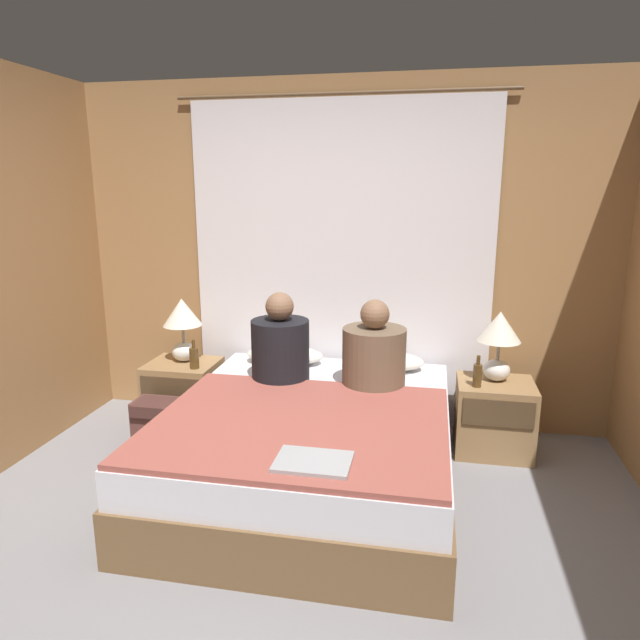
{
  "coord_description": "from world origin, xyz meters",
  "views": [
    {
      "loc": [
        0.66,
        -2.08,
        1.77
      ],
      "look_at": [
        0.0,
        1.25,
        0.96
      ],
      "focal_mm": 32.0,
      "sensor_mm": 36.0,
      "label": 1
    }
  ],
  "objects_px": {
    "bed": "(311,447)",
    "lamp_right": "(499,336)",
    "beer_bottle_on_left_stand": "(194,357)",
    "backpack_on_floor": "(161,422)",
    "nightstand_left": "(184,394)",
    "laptop_on_bed": "(313,462)",
    "nightstand_right": "(494,417)",
    "lamp_left": "(183,321)",
    "person_right_in_bed": "(374,354)",
    "person_left_in_bed": "(280,347)",
    "pillow_left": "(285,355)",
    "pillow_right": "(383,361)",
    "beer_bottle_on_right_stand": "(477,375)"
  },
  "relations": [
    {
      "from": "bed",
      "to": "lamp_right",
      "type": "relative_size",
      "value": 4.11
    },
    {
      "from": "beer_bottle_on_left_stand",
      "to": "backpack_on_floor",
      "type": "distance_m",
      "value": 0.5
    },
    {
      "from": "nightstand_left",
      "to": "laptop_on_bed",
      "type": "xyz_separation_m",
      "value": [
        1.28,
        -1.42,
        0.3
      ]
    },
    {
      "from": "nightstand_right",
      "to": "lamp_left",
      "type": "xyz_separation_m",
      "value": [
        -2.23,
        0.05,
        0.55
      ]
    },
    {
      "from": "nightstand_left",
      "to": "backpack_on_floor",
      "type": "height_order",
      "value": "nightstand_left"
    },
    {
      "from": "nightstand_left",
      "to": "person_right_in_bed",
      "type": "bearing_deg",
      "value": -10.96
    },
    {
      "from": "lamp_left",
      "to": "lamp_right",
      "type": "bearing_deg",
      "value": 0.0
    },
    {
      "from": "lamp_right",
      "to": "laptop_on_bed",
      "type": "relative_size",
      "value": 1.37
    },
    {
      "from": "bed",
      "to": "person_left_in_bed",
      "type": "bearing_deg",
      "value": 125.25
    },
    {
      "from": "lamp_right",
      "to": "pillow_left",
      "type": "xyz_separation_m",
      "value": [
        -1.47,
        0.04,
        -0.23
      ]
    },
    {
      "from": "person_right_in_bed",
      "to": "laptop_on_bed",
      "type": "height_order",
      "value": "person_right_in_bed"
    },
    {
      "from": "backpack_on_floor",
      "to": "person_left_in_bed",
      "type": "bearing_deg",
      "value": 9.12
    },
    {
      "from": "pillow_right",
      "to": "nightstand_right",
      "type": "bearing_deg",
      "value": -6.97
    },
    {
      "from": "laptop_on_bed",
      "to": "backpack_on_floor",
      "type": "relative_size",
      "value": 0.98
    },
    {
      "from": "backpack_on_floor",
      "to": "beer_bottle_on_right_stand",
      "type": "bearing_deg",
      "value": 8.41
    },
    {
      "from": "nightstand_right",
      "to": "pillow_left",
      "type": "relative_size",
      "value": 0.89
    },
    {
      "from": "nightstand_left",
      "to": "backpack_on_floor",
      "type": "distance_m",
      "value": 0.41
    },
    {
      "from": "nightstand_right",
      "to": "lamp_right",
      "type": "bearing_deg",
      "value": 90.0
    },
    {
      "from": "lamp_left",
      "to": "beer_bottle_on_right_stand",
      "type": "distance_m",
      "value": 2.11
    },
    {
      "from": "nightstand_right",
      "to": "pillow_left",
      "type": "bearing_deg",
      "value": 176.4
    },
    {
      "from": "person_right_in_bed",
      "to": "bed",
      "type": "bearing_deg",
      "value": -128.72
    },
    {
      "from": "nightstand_left",
      "to": "backpack_on_floor",
      "type": "bearing_deg",
      "value": -88.01
    },
    {
      "from": "lamp_right",
      "to": "pillow_left",
      "type": "distance_m",
      "value": 1.49
    },
    {
      "from": "nightstand_left",
      "to": "pillow_right",
      "type": "relative_size",
      "value": 0.89
    },
    {
      "from": "lamp_right",
      "to": "beer_bottle_on_right_stand",
      "type": "bearing_deg",
      "value": -131.31
    },
    {
      "from": "pillow_left",
      "to": "backpack_on_floor",
      "type": "xyz_separation_m",
      "value": [
        -0.74,
        -0.5,
        -0.37
      ]
    },
    {
      "from": "beer_bottle_on_right_stand",
      "to": "backpack_on_floor",
      "type": "relative_size",
      "value": 0.6
    },
    {
      "from": "lamp_right",
      "to": "person_left_in_bed",
      "type": "distance_m",
      "value": 1.44
    },
    {
      "from": "pillow_left",
      "to": "beer_bottle_on_right_stand",
      "type": "distance_m",
      "value": 1.35
    },
    {
      "from": "backpack_on_floor",
      "to": "pillow_right",
      "type": "bearing_deg",
      "value": 19.0
    },
    {
      "from": "pillow_right",
      "to": "person_left_in_bed",
      "type": "bearing_deg",
      "value": -150.03
    },
    {
      "from": "bed",
      "to": "nightstand_right",
      "type": "bearing_deg",
      "value": 31.55
    },
    {
      "from": "nightstand_right",
      "to": "beer_bottle_on_left_stand",
      "type": "bearing_deg",
      "value": -177.2
    },
    {
      "from": "lamp_left",
      "to": "backpack_on_floor",
      "type": "xyz_separation_m",
      "value": [
        0.01,
        -0.46,
        -0.6
      ]
    },
    {
      "from": "person_left_in_bed",
      "to": "backpack_on_floor",
      "type": "height_order",
      "value": "person_left_in_bed"
    },
    {
      "from": "person_right_in_bed",
      "to": "beer_bottle_on_left_stand",
      "type": "bearing_deg",
      "value": 172.22
    },
    {
      "from": "lamp_left",
      "to": "laptop_on_bed",
      "type": "xyz_separation_m",
      "value": [
        1.28,
        -1.47,
        -0.25
      ]
    },
    {
      "from": "beer_bottle_on_right_stand",
      "to": "pillow_right",
      "type": "bearing_deg",
      "value": 162.67
    },
    {
      "from": "beer_bottle_on_left_stand",
      "to": "beer_bottle_on_right_stand",
      "type": "distance_m",
      "value": 1.95
    },
    {
      "from": "nightstand_right",
      "to": "backpack_on_floor",
      "type": "distance_m",
      "value": 2.25
    },
    {
      "from": "beer_bottle_on_left_stand",
      "to": "beer_bottle_on_right_stand",
      "type": "bearing_deg",
      "value": -0.0
    },
    {
      "from": "beer_bottle_on_left_stand",
      "to": "pillow_left",
      "type": "bearing_deg",
      "value": 17.6
    },
    {
      "from": "nightstand_right",
      "to": "pillow_right",
      "type": "height_order",
      "value": "pillow_right"
    },
    {
      "from": "lamp_right",
      "to": "backpack_on_floor",
      "type": "xyz_separation_m",
      "value": [
        -2.21,
        -0.46,
        -0.6
      ]
    },
    {
      "from": "lamp_left",
      "to": "pillow_left",
      "type": "relative_size",
      "value": 0.84
    },
    {
      "from": "bed",
      "to": "nightstand_left",
      "type": "xyz_separation_m",
      "value": [
        -1.11,
        0.68,
        -0.0
      ]
    },
    {
      "from": "lamp_right",
      "to": "person_left_in_bed",
      "type": "height_order",
      "value": "person_left_in_bed"
    },
    {
      "from": "pillow_left",
      "to": "person_left_in_bed",
      "type": "relative_size",
      "value": 0.95
    },
    {
      "from": "nightstand_left",
      "to": "nightstand_right",
      "type": "height_order",
      "value": "same"
    },
    {
      "from": "person_right_in_bed",
      "to": "laptop_on_bed",
      "type": "bearing_deg",
      "value": -97.65
    }
  ]
}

